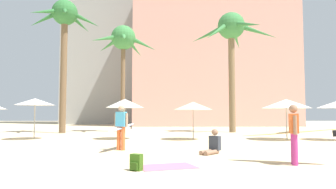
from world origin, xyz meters
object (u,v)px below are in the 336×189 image
object	(u,v)px
cafe_umbrella_1	(286,104)
backpack	(136,163)
cafe_umbrella_5	(193,106)
beach_towel	(167,167)
palm_tree_center	(232,34)
person_mid_center	(122,126)
cafe_umbrella_4	(35,102)
palm_tree_far_left	(64,24)
person_mid_right	(292,132)
person_near_left	(213,145)
cafe_umbrella_2	(125,103)
palm_tree_left	(123,43)

from	to	relation	value
cafe_umbrella_1	backpack	size ratio (longest dim) A/B	6.42
cafe_umbrella_5	beach_towel	distance (m)	9.27
beach_towel	palm_tree_center	bearing A→B (deg)	71.35
beach_towel	person_mid_center	bearing A→B (deg)	114.40
cafe_umbrella_1	beach_towel	bearing A→B (deg)	-127.88
backpack	person_mid_center	distance (m)	4.71
palm_tree_center	cafe_umbrella_5	bearing A→B (deg)	-118.78
cafe_umbrella_4	palm_tree_far_left	bearing A→B (deg)	93.13
person_mid_right	backpack	bearing A→B (deg)	26.91
person_mid_center	person_mid_right	size ratio (longest dim) A/B	0.92
person_mid_center	person_near_left	distance (m)	3.77
palm_tree_far_left	cafe_umbrella_1	world-z (taller)	palm_tree_far_left
cafe_umbrella_4	person_mid_right	distance (m)	14.33
beach_towel	person_mid_center	distance (m)	4.50
cafe_umbrella_2	backpack	world-z (taller)	cafe_umbrella_2
beach_towel	person_near_left	world-z (taller)	person_near_left
backpack	person_mid_center	world-z (taller)	person_mid_center
cafe_umbrella_2	person_near_left	world-z (taller)	cafe_umbrella_2
cafe_umbrella_2	cafe_umbrella_4	bearing A→B (deg)	-179.56
palm_tree_far_left	person_near_left	xyz separation A→B (m)	(9.56, -12.28, -8.11)
palm_tree_left	person_near_left	size ratio (longest dim) A/B	9.63
cafe_umbrella_1	cafe_umbrella_5	bearing A→B (deg)	177.96
cafe_umbrella_1	person_mid_right	world-z (taller)	cafe_umbrella_1
cafe_umbrella_2	palm_tree_center	bearing A→B (deg)	40.16
palm_tree_center	person_near_left	bearing A→B (deg)	-105.66
cafe_umbrella_5	backpack	xyz separation A→B (m)	(-2.35, -9.48, -1.71)
cafe_umbrella_2	person_mid_center	size ratio (longest dim) A/B	0.88
palm_tree_center	cafe_umbrella_4	xyz separation A→B (m)	(-12.92, -6.57, -5.73)
cafe_umbrella_4	cafe_umbrella_5	world-z (taller)	cafe_umbrella_4
cafe_umbrella_2	backpack	bearing A→B (deg)	-80.84
palm_tree_far_left	palm_tree_center	size ratio (longest dim) A/B	1.07
cafe_umbrella_5	person_mid_right	size ratio (longest dim) A/B	0.76
cafe_umbrella_2	person_mid_right	distance (m)	10.80
palm_tree_far_left	cafe_umbrella_1	xyz separation A→B (m)	(14.69, -6.27, -6.40)
person_mid_right	palm_tree_left	bearing A→B (deg)	-51.60
palm_tree_far_left	cafe_umbrella_4	size ratio (longest dim) A/B	4.41
beach_towel	person_near_left	bearing A→B (deg)	58.54
palm_tree_left	palm_tree_center	xyz separation A→B (m)	(8.85, -0.67, 0.55)
palm_tree_far_left	cafe_umbrella_2	size ratio (longest dim) A/B	4.46
cafe_umbrella_4	backpack	bearing A→B (deg)	-55.43
palm_tree_center	person_near_left	size ratio (longest dim) A/B	10.63
palm_tree_far_left	person_mid_center	world-z (taller)	palm_tree_far_left
palm_tree_center	cafe_umbrella_2	world-z (taller)	palm_tree_center
cafe_umbrella_4	person_near_left	world-z (taller)	cafe_umbrella_4
cafe_umbrella_1	cafe_umbrella_2	xyz separation A→B (m)	(-9.19, 0.58, 0.03)
palm_tree_left	person_mid_right	bearing A→B (deg)	-66.13
beach_towel	palm_tree_left	bearing A→B (deg)	101.95
palm_tree_far_left	person_mid_center	distance (m)	14.63
cafe_umbrella_5	backpack	distance (m)	9.91
beach_towel	backpack	distance (m)	0.98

